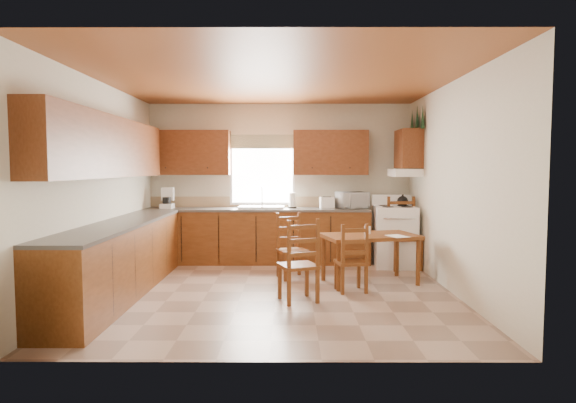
{
  "coord_description": "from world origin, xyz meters",
  "views": [
    {
      "loc": [
        0.17,
        -6.11,
        1.6
      ],
      "look_at": [
        0.15,
        0.3,
        1.15
      ],
      "focal_mm": 30.0,
      "sensor_mm": 36.0,
      "label": 1
    }
  ],
  "objects_px": {
    "chair_near_right": "(351,257)",
    "microwave": "(352,200)",
    "chair_far_left": "(292,246)",
    "dining_table": "(370,259)",
    "chair_near_left": "(298,260)",
    "chair_far_right": "(405,234)",
    "stove": "(395,237)"
  },
  "relations": [
    {
      "from": "stove",
      "to": "dining_table",
      "type": "xyz_separation_m",
      "value": [
        -0.6,
        -1.14,
        -0.14
      ]
    },
    {
      "from": "dining_table",
      "to": "chair_near_right",
      "type": "distance_m",
      "value": 0.56
    },
    {
      "from": "dining_table",
      "to": "chair_far_left",
      "type": "distance_m",
      "value": 1.12
    },
    {
      "from": "dining_table",
      "to": "chair_far_left",
      "type": "xyz_separation_m",
      "value": [
        -1.07,
        0.3,
        0.13
      ]
    },
    {
      "from": "chair_far_right",
      "to": "chair_near_right",
      "type": "bearing_deg",
      "value": -131.3
    },
    {
      "from": "chair_near_right",
      "to": "microwave",
      "type": "bearing_deg",
      "value": -108.21
    },
    {
      "from": "chair_near_right",
      "to": "chair_far_left",
      "type": "distance_m",
      "value": 1.06
    },
    {
      "from": "dining_table",
      "to": "chair_near_right",
      "type": "xyz_separation_m",
      "value": [
        -0.32,
        -0.45,
        0.1
      ]
    },
    {
      "from": "microwave",
      "to": "chair_far_left",
      "type": "xyz_separation_m",
      "value": [
        -1.01,
        -1.16,
        -0.59
      ]
    },
    {
      "from": "dining_table",
      "to": "chair_far_left",
      "type": "bearing_deg",
      "value": 149.34
    },
    {
      "from": "chair_far_left",
      "to": "chair_near_right",
      "type": "bearing_deg",
      "value": -64.93
    },
    {
      "from": "stove",
      "to": "chair_near_right",
      "type": "bearing_deg",
      "value": -115.62
    },
    {
      "from": "chair_far_left",
      "to": "dining_table",
      "type": "bearing_deg",
      "value": -35.66
    },
    {
      "from": "chair_near_right",
      "to": "chair_near_left",
      "type": "bearing_deg",
      "value": 23.25
    },
    {
      "from": "chair_near_right",
      "to": "dining_table",
      "type": "bearing_deg",
      "value": -135.99
    },
    {
      "from": "chair_far_right",
      "to": "chair_far_left",
      "type": "bearing_deg",
      "value": -164.97
    },
    {
      "from": "dining_table",
      "to": "chair_far_right",
      "type": "bearing_deg",
      "value": 38.14
    },
    {
      "from": "chair_near_right",
      "to": "chair_far_left",
      "type": "bearing_deg",
      "value": -55.33
    },
    {
      "from": "chair_near_left",
      "to": "chair_far_left",
      "type": "relative_size",
      "value": 1.07
    },
    {
      "from": "stove",
      "to": "chair_near_right",
      "type": "xyz_separation_m",
      "value": [
        -0.91,
        -1.59,
        -0.04
      ]
    },
    {
      "from": "stove",
      "to": "chair_far_left",
      "type": "relative_size",
      "value": 1.03
    },
    {
      "from": "chair_near_left",
      "to": "chair_far_right",
      "type": "distance_m",
      "value": 2.53
    },
    {
      "from": "chair_far_left",
      "to": "stove",
      "type": "bearing_deg",
      "value": 6.56
    },
    {
      "from": "chair_far_left",
      "to": "chair_far_right",
      "type": "distance_m",
      "value": 1.89
    },
    {
      "from": "stove",
      "to": "microwave",
      "type": "xyz_separation_m",
      "value": [
        -0.66,
        0.32,
        0.58
      ]
    },
    {
      "from": "chair_near_left",
      "to": "stove",
      "type": "bearing_deg",
      "value": -147.9
    },
    {
      "from": "microwave",
      "to": "chair_near_right",
      "type": "height_order",
      "value": "microwave"
    },
    {
      "from": "chair_far_left",
      "to": "microwave",
      "type": "bearing_deg",
      "value": 28.89
    },
    {
      "from": "chair_near_left",
      "to": "chair_near_right",
      "type": "height_order",
      "value": "chair_near_left"
    },
    {
      "from": "stove",
      "to": "chair_near_right",
      "type": "relative_size",
      "value": 1.08
    },
    {
      "from": "stove",
      "to": "chair_far_right",
      "type": "bearing_deg",
      "value": -55.7
    },
    {
      "from": "stove",
      "to": "dining_table",
      "type": "relative_size",
      "value": 0.76
    }
  ]
}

